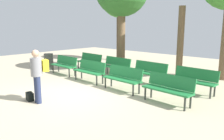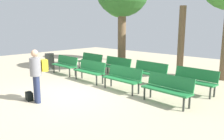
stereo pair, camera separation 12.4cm
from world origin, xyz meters
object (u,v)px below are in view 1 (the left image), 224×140
object	(u,v)px
bench_r0_c0	(65,64)
handbag	(30,96)
bench_r0_c2	(123,77)
bench_r1_c1	(116,65)
trash_bin	(49,62)
bench_r1_c0	(90,61)
bench_r0_c1	(90,70)
visitor_with_backpack	(38,73)
tree_1	(180,41)
bench_r1_c3	(194,79)
bench_r1_c2	(149,71)
bench_r0_c3	(168,87)
tree_0	(119,1)

from	to	relation	value
bench_r0_c0	handbag	distance (m)	4.04
bench_r0_c2	bench_r1_c1	bearing A→B (deg)	141.10
bench_r0_c0	trash_bin	distance (m)	1.64
bench_r0_c2	bench_r1_c0	bearing A→B (deg)	158.24
bench_r0_c1	bench_r1_c1	world-z (taller)	same
visitor_with_backpack	tree_1	bearing A→B (deg)	-88.42
bench_r0_c0	trash_bin	bearing A→B (deg)	177.37
bench_r1_c3	trash_bin	world-z (taller)	bench_r1_c3
bench_r1_c3	trash_bin	size ratio (longest dim) A/B	1.90
tree_1	bench_r1_c1	bearing A→B (deg)	-132.68
bench_r0_c1	handbag	xyz separation A→B (m)	(0.50, -3.01, -0.37)
bench_r0_c1	bench_r0_c2	bearing A→B (deg)	-0.63
bench_r1_c3	visitor_with_backpack	bearing A→B (deg)	-122.44
bench_r0_c1	bench_r1_c2	distance (m)	2.47
bench_r0_c3	bench_r1_c3	size ratio (longest dim) A/B	1.00
bench_r0_c1	bench_r1_c2	world-z (taller)	same
bench_r1_c0	bench_r0_c0	bearing A→B (deg)	-91.17
tree_0	visitor_with_backpack	xyz separation A→B (m)	(4.02, -8.26, -2.97)
bench_r1_c2	visitor_with_backpack	world-z (taller)	visitor_with_backpack
bench_r0_c2	visitor_with_backpack	xyz separation A→B (m)	(-1.02, -2.81, 0.43)
bench_r1_c3	visitor_with_backpack	distance (m)	5.29
bench_r0_c1	tree_1	size ratio (longest dim) A/B	0.50
bench_r1_c0	tree_1	xyz separation A→B (m)	(4.05, 2.11, 1.11)
bench_r1_c1	bench_r1_c3	bearing A→B (deg)	1.15
bench_r0_c2	bench_r1_c1	size ratio (longest dim) A/B	1.00
bench_r0_c0	bench_r0_c1	world-z (taller)	same
bench_r1_c2	trash_bin	bearing A→B (deg)	-164.80
bench_r0_c1	handbag	bearing A→B (deg)	-78.59
bench_r1_c2	tree_1	world-z (taller)	tree_1
bench_r0_c0	tree_1	size ratio (longest dim) A/B	0.50
visitor_with_backpack	trash_bin	xyz separation A→B (m)	(-4.54, 3.16, -0.51)
bench_r1_c0	trash_bin	size ratio (longest dim) A/B	1.90
bench_r0_c3	handbag	size ratio (longest dim) A/B	4.64
visitor_with_backpack	handbag	xyz separation A→B (m)	(-0.39, -0.11, -0.80)
bench_r0_c0	bench_r0_c3	world-z (taller)	same
bench_r0_c1	bench_r0_c3	xyz separation A→B (m)	(3.85, -0.21, 0.00)
tree_0	bench_r0_c1	bearing A→B (deg)	-59.75
bench_r0_c3	bench_r1_c0	world-z (taller)	same
bench_r1_c2	tree_1	xyz separation A→B (m)	(0.16, 2.29, 1.11)
tree_1	trash_bin	bearing A→B (deg)	-148.79
visitor_with_backpack	handbag	bearing A→B (deg)	28.07
bench_r1_c1	bench_r1_c2	xyz separation A→B (m)	(1.90, -0.06, 0.00)
bench_r1_c0	bench_r0_c3	bearing A→B (deg)	-15.33
bench_r0_c0	bench_r1_c2	distance (m)	4.21
bench_r0_c2	handbag	xyz separation A→B (m)	(-1.41, -2.92, -0.37)
bench_r1_c3	visitor_with_backpack	size ratio (longest dim) A/B	0.98
bench_r0_c0	tree_1	distance (m)	5.63
bench_r0_c0	tree_1	xyz separation A→B (m)	(4.16, 3.63, 1.11)
handbag	trash_bin	world-z (taller)	trash_bin
tree_0	visitor_with_backpack	distance (m)	9.65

